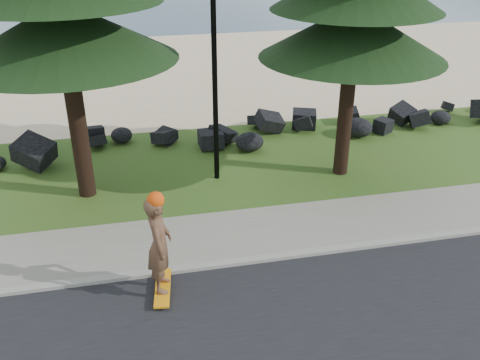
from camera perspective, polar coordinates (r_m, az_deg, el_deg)
The scene contains 7 objects.
ground at distance 12.25m, azimuth 0.16°, elevation -6.37°, with size 160.00×160.00×0.00m, color #335B1C.
kerb at distance 11.50m, azimuth 1.14°, elevation -8.58°, with size 160.00×0.20×0.10m, color #9A988A.
sidewalk at distance 12.39m, azimuth -0.04°, elevation -5.71°, with size 160.00×2.00×0.08m, color slate.
beach_sand at distance 25.49m, azimuth -7.02°, elevation 11.55°, with size 160.00×15.00×0.01m, color beige.
seawall_boulders at distance 17.12m, azimuth -3.88°, elevation 3.80°, with size 60.00×2.40×1.10m, color black, non-canonical shape.
lamp_post at distance 13.61m, azimuth -2.83°, elevation 15.98°, with size 0.25×0.14×8.14m.
skateboarder at distance 10.19m, azimuth -8.60°, elevation -6.87°, with size 0.57×1.22×2.22m.
Camera 1 is at (-2.21, -9.98, 6.76)m, focal length 40.00 mm.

